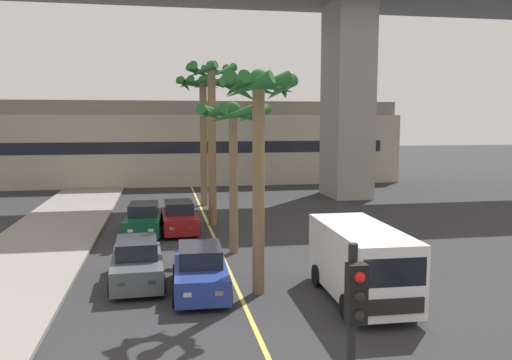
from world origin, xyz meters
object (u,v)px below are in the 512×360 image
car_queue_third (144,220)px  palm_tree_mid_median (203,102)px  traffic_light_median_near (353,360)px  palm_tree_farthest_median (258,115)px  car_queue_front (137,263)px  palm_tree_far_median (234,130)px  car_queue_second (200,271)px  palm_tree_near_median (211,103)px  delivery_van (361,261)px  car_queue_fourth (179,218)px

car_queue_third → palm_tree_mid_median: 11.28m
traffic_light_median_near → palm_tree_farthest_median: 11.04m
car_queue_front → car_queue_third: (-0.03, 8.07, 0.00)m
palm_tree_mid_median → palm_tree_far_median: size_ratio=1.33×
palm_tree_mid_median → traffic_light_median_near: bearing=-90.8°
palm_tree_mid_median → palm_tree_farthest_median: 18.62m
car_queue_second → palm_tree_mid_median: 19.21m
car_queue_second → palm_tree_near_median: 12.72m
car_queue_second → palm_tree_far_median: palm_tree_far_median is taller
car_queue_second → car_queue_third: (-2.15, 9.45, 0.00)m
traffic_light_median_near → car_queue_second: bearing=96.0°
car_queue_second → palm_tree_near_median: (1.47, 11.18, 5.90)m
delivery_van → car_queue_third: bearing=122.6°
traffic_light_median_near → palm_tree_mid_median: (0.41, 29.15, 4.18)m
car_queue_third → palm_tree_farthest_median: size_ratio=0.57×
car_queue_front → traffic_light_median_near: size_ratio=0.99×
palm_tree_near_median → palm_tree_mid_median: (0.09, 6.95, 0.28)m
delivery_van → palm_tree_farthest_median: size_ratio=0.72×
car_queue_front → car_queue_fourth: bearing=78.3°
car_queue_front → delivery_van: 7.74m
traffic_light_median_near → palm_tree_near_median: bearing=89.2°
car_queue_front → car_queue_second: 2.53m
car_queue_front → palm_tree_mid_median: palm_tree_mid_median is taller
palm_tree_far_median → delivery_van: bearing=-64.8°
car_queue_second → car_queue_third: 9.69m
car_queue_front → delivery_van: delivery_van is taller
delivery_van → palm_tree_near_median: (-3.49, 12.87, 5.33)m
palm_tree_near_median → car_queue_second: bearing=-97.5°
car_queue_second → car_queue_third: size_ratio=1.00×
car_queue_front → palm_tree_far_median: bearing=42.6°
palm_tree_farthest_median → delivery_van: bearing=-21.4°
car_queue_front → palm_tree_near_median: size_ratio=0.47×
palm_tree_farthest_median → traffic_light_median_near: bearing=-93.8°
palm_tree_far_median → car_queue_front: bearing=-137.4°
car_queue_fourth → palm_tree_far_median: (2.20, -4.74, 4.60)m
car_queue_front → palm_tree_mid_median: bearing=77.6°
car_queue_third → car_queue_front: bearing=-89.8°
palm_tree_near_median → car_queue_third: bearing=-154.5°
car_queue_third → car_queue_fourth: bearing=9.3°
car_queue_third → car_queue_second: bearing=-77.2°
car_queue_front → palm_tree_far_median: size_ratio=0.64×
palm_tree_farthest_median → palm_tree_mid_median: bearing=90.9°
car_queue_front → palm_tree_farthest_median: palm_tree_farthest_median is taller
car_queue_third → palm_tree_far_median: bearing=-48.2°
palm_tree_farthest_median → car_queue_fourth: bearing=102.4°
palm_tree_farthest_median → car_queue_front: bearing=155.1°
car_queue_front → palm_tree_mid_median: 18.23m
delivery_van → palm_tree_near_median: bearing=105.2°
traffic_light_median_near → car_queue_fourth: bearing=94.2°
palm_tree_far_median → palm_tree_near_median: bearing=93.2°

